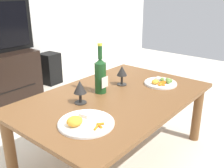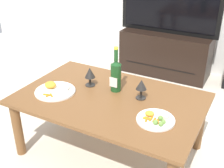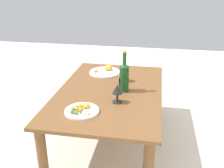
# 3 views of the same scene
# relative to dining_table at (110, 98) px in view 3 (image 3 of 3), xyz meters

# --- Properties ---
(ground_plane) EXTENTS (6.40, 6.40, 0.00)m
(ground_plane) POSITION_rel_dining_table_xyz_m (0.00, 0.00, -0.40)
(ground_plane) COLOR beige
(dining_table) EXTENTS (1.31, 0.84, 0.47)m
(dining_table) POSITION_rel_dining_table_xyz_m (0.00, 0.00, 0.00)
(dining_table) COLOR brown
(dining_table) RESTS_ON ground_plane
(wine_bottle) EXTENTS (0.08, 0.08, 0.34)m
(wine_bottle) POSITION_rel_dining_table_xyz_m (-0.01, 0.11, 0.20)
(wine_bottle) COLOR #19471E
(wine_bottle) RESTS_ON dining_table
(goblet_left) EXTENTS (0.08, 0.08, 0.15)m
(goblet_left) POSITION_rel_dining_table_xyz_m (-0.22, 0.09, 0.17)
(goblet_left) COLOR black
(goblet_left) RESTS_ON dining_table
(goblet_right) EXTENTS (0.08, 0.08, 0.15)m
(goblet_right) POSITION_rel_dining_table_xyz_m (0.20, 0.09, 0.17)
(goblet_right) COLOR black
(goblet_right) RESTS_ON dining_table
(dinner_plate_left) EXTENTS (0.30, 0.30, 0.06)m
(dinner_plate_left) POSITION_rel_dining_table_xyz_m (-0.40, -0.12, 0.08)
(dinner_plate_left) COLOR white
(dinner_plate_left) RESTS_ON dining_table
(dinner_plate_right) EXTENTS (0.24, 0.24, 0.04)m
(dinner_plate_right) POSITION_rel_dining_table_xyz_m (0.39, -0.12, 0.08)
(dinner_plate_right) COLOR white
(dinner_plate_right) RESTS_ON dining_table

